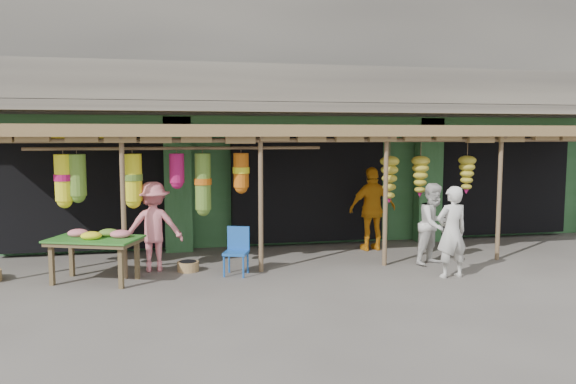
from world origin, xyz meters
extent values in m
plane|color=#514C47|center=(0.00, 0.00, 0.00)|extent=(80.00, 80.00, 0.00)
cube|color=gray|center=(0.00, 5.00, 5.00)|extent=(16.00, 6.00, 4.00)
cube|color=#2D6033|center=(0.00, 5.15, 1.50)|extent=(16.00, 5.70, 3.00)
cube|color=gray|center=(0.00, 1.65, 3.20)|extent=(16.00, 0.90, 0.22)
cube|color=gray|center=(0.00, 1.25, 3.70)|extent=(16.00, 0.10, 0.80)
cube|color=#2D6033|center=(0.00, 2.05, 2.85)|extent=(16.00, 0.35, 0.35)
cube|color=yellow|center=(-5.00, 1.97, 2.75)|extent=(1.70, 0.06, 0.55)
cube|color=#B21414|center=(-5.00, 1.93, 2.75)|extent=(1.30, 0.02, 0.30)
cube|color=black|center=(-5.00, 3.00, 1.35)|extent=(3.60, 2.00, 2.50)
cube|color=black|center=(0.00, 3.00, 1.35)|extent=(3.60, 2.00, 2.50)
cube|color=black|center=(5.00, 3.00, 1.35)|extent=(3.60, 2.00, 2.50)
cube|color=#2D6033|center=(-3.00, 2.05, 1.50)|extent=(0.60, 0.35, 3.00)
cube|color=#2D6033|center=(3.00, 2.05, 1.50)|extent=(0.60, 0.35, 3.00)
cylinder|color=brown|center=(-4.00, -0.20, 1.30)|extent=(0.09, 0.09, 2.60)
cylinder|color=brown|center=(-1.50, -0.20, 1.30)|extent=(0.09, 0.09, 2.60)
cylinder|color=brown|center=(1.00, -0.20, 1.30)|extent=(0.09, 0.09, 2.60)
cylinder|color=brown|center=(3.50, -0.20, 1.30)|extent=(0.09, 0.09, 2.60)
cylinder|color=brown|center=(-0.25, -0.20, 2.50)|extent=(12.90, 0.08, 0.08)
cylinder|color=brown|center=(-3.00, 0.20, 2.35)|extent=(5.50, 0.06, 0.06)
cube|color=brown|center=(0.00, 0.90, 2.68)|extent=(14.00, 2.70, 0.22)
cube|color=brown|center=(-5.21, -0.43, 0.34)|extent=(0.10, 0.10, 0.68)
cube|color=brown|center=(-4.01, -0.89, 0.34)|extent=(0.10, 0.10, 0.68)
cube|color=brown|center=(-4.97, 0.17, 0.34)|extent=(0.10, 0.10, 0.68)
cube|color=brown|center=(-3.78, -0.29, 0.34)|extent=(0.10, 0.10, 0.68)
cube|color=brown|center=(-4.49, -0.36, 0.72)|extent=(1.70, 1.34, 0.06)
cube|color=#26661E|center=(-4.49, -0.36, 0.78)|extent=(1.77, 1.40, 0.03)
ellipsoid|color=pink|center=(-4.80, -0.13, 0.85)|extent=(0.36, 0.30, 0.15)
ellipsoid|color=#FFF521|center=(-4.53, -0.46, 0.85)|extent=(0.36, 0.30, 0.15)
ellipsoid|color=pink|center=(-4.05, -0.40, 0.85)|extent=(0.36, 0.30, 0.15)
ellipsoid|color=olive|center=(-4.27, -0.22, 0.85)|extent=(0.36, 0.30, 0.15)
cylinder|color=#1A52AB|center=(-2.23, -0.49, 0.20)|extent=(0.04, 0.04, 0.40)
cylinder|color=#1A52AB|center=(-1.89, -0.62, 0.20)|extent=(0.04, 0.04, 0.40)
cylinder|color=#1A52AB|center=(-2.11, -0.15, 0.20)|extent=(0.04, 0.04, 0.40)
cylinder|color=#1A52AB|center=(-1.77, -0.28, 0.20)|extent=(0.04, 0.04, 0.40)
cube|color=#1A52AB|center=(-2.00, -0.39, 0.42)|extent=(0.54, 0.54, 0.05)
cube|color=#1A52AB|center=(-1.93, -0.20, 0.66)|extent=(0.41, 0.19, 0.45)
cylinder|color=#926644|center=(-2.86, 0.12, 0.09)|extent=(0.50, 0.50, 0.18)
imported|color=silver|center=(1.84, -1.34, 0.84)|extent=(0.65, 0.46, 1.68)
imported|color=silver|center=(2.00, -0.31, 0.82)|extent=(0.99, 0.91, 1.64)
imported|color=orange|center=(1.29, 1.27, 0.94)|extent=(1.14, 0.55, 1.88)
imported|color=pink|center=(-3.50, 0.29, 0.86)|extent=(1.13, 0.67, 1.72)
camera|label=1|loc=(-3.16, -10.59, 2.61)|focal=35.00mm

